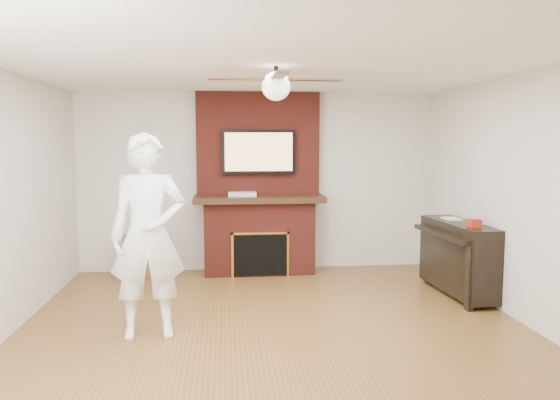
{
  "coord_description": "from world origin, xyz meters",
  "views": [
    {
      "loc": [
        -0.48,
        -4.96,
        1.83
      ],
      "look_at": [
        0.13,
        0.9,
        1.19
      ],
      "focal_mm": 35.0,
      "sensor_mm": 36.0,
      "label": 1
    }
  ],
  "objects": [
    {
      "name": "candle_cream",
      "position": [
        0.15,
        2.34,
        0.05
      ],
      "size": [
        0.08,
        0.08,
        0.1
      ],
      "primitive_type": "cylinder",
      "color": "beige",
      "rests_on": "ground"
    },
    {
      "name": "candle_orange",
      "position": [
        -0.14,
        2.35,
        0.06
      ],
      "size": [
        0.07,
        0.07,
        0.13
      ],
      "primitive_type": "cylinder",
      "color": "orange",
      "rests_on": "ground"
    },
    {
      "name": "side_table",
      "position": [
        -1.56,
        2.48,
        0.29
      ],
      "size": [
        0.61,
        0.61,
        0.63
      ],
      "rotation": [
        0.0,
        0.0,
        0.13
      ],
      "color": "brown",
      "rests_on": "ground"
    },
    {
      "name": "room_shell",
      "position": [
        0.0,
        0.0,
        1.25
      ],
      "size": [
        5.36,
        5.86,
        2.86
      ],
      "color": "brown",
      "rests_on": "ground"
    },
    {
      "name": "cable_box",
      "position": [
        -0.23,
        2.45,
        1.11
      ],
      "size": [
        0.39,
        0.23,
        0.05
      ],
      "primitive_type": "cube",
      "rotation": [
        0.0,
        0.0,
        -0.04
      ],
      "color": "silver",
      "rests_on": "fireplace"
    },
    {
      "name": "fireplace",
      "position": [
        0.0,
        2.55,
        1.0
      ],
      "size": [
        1.78,
        0.64,
        2.5
      ],
      "color": "maroon",
      "rests_on": "ground"
    },
    {
      "name": "candle_green",
      "position": [
        -0.02,
        2.34,
        0.04
      ],
      "size": [
        0.07,
        0.07,
        0.08
      ],
      "primitive_type": "cylinder",
      "color": "#458033",
      "rests_on": "ground"
    },
    {
      "name": "candle_blue",
      "position": [
        0.28,
        2.33,
        0.04
      ],
      "size": [
        0.06,
        0.06,
        0.09
      ],
      "primitive_type": "cylinder",
      "color": "#34539E",
      "rests_on": "ground"
    },
    {
      "name": "piano",
      "position": [
        2.29,
        1.14,
        0.47
      ],
      "size": [
        0.58,
        1.36,
        0.96
      ],
      "rotation": [
        0.0,
        0.0,
        0.07
      ],
      "color": "black",
      "rests_on": "ground"
    },
    {
      "name": "tv",
      "position": [
        0.0,
        2.5,
        1.68
      ],
      "size": [
        1.0,
        0.08,
        0.6
      ],
      "color": "black",
      "rests_on": "fireplace"
    },
    {
      "name": "ceiling_fan",
      "position": [
        -0.0,
        0.0,
        2.33
      ],
      "size": [
        1.21,
        1.21,
        0.31
      ],
      "color": "black",
      "rests_on": "room_shell"
    },
    {
      "name": "person",
      "position": [
        -1.18,
        0.14,
        0.95
      ],
      "size": [
        0.75,
        0.55,
        1.9
      ],
      "primitive_type": "imported",
      "rotation": [
        0.0,
        0.0,
        0.12
      ],
      "color": "white",
      "rests_on": "ground"
    }
  ]
}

